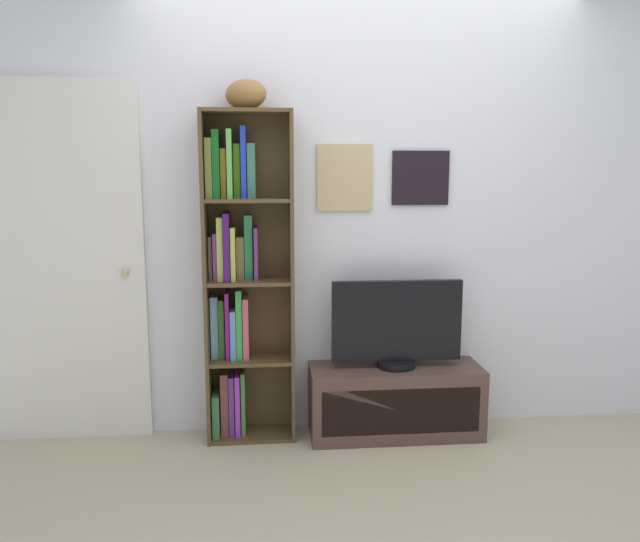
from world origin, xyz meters
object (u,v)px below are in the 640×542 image
at_px(television, 397,325).
at_px(door, 67,265).
at_px(football, 246,94).
at_px(tv_stand, 395,401).
at_px(bookshelf, 239,280).

relative_size(television, door, 0.37).
xyz_separation_m(football, tv_stand, (0.83, -0.05, -1.72)).
relative_size(tv_stand, television, 1.33).
bearing_deg(television, tv_stand, -90.00).
relative_size(football, door, 0.12).
height_order(football, door, door).
xyz_separation_m(television, door, (-1.84, 0.15, 0.35)).
xyz_separation_m(football, television, (0.83, -0.05, -1.27)).
bearing_deg(bookshelf, football, -27.59).
bearing_deg(bookshelf, door, 175.91).
height_order(television, door, door).
xyz_separation_m(bookshelf, television, (0.89, -0.08, -0.26)).
distance_m(football, television, 1.52).
height_order(bookshelf, tv_stand, bookshelf).
bearing_deg(television, football, 176.48).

